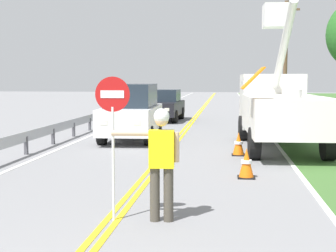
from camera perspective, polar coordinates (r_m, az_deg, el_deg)
name	(u,v)px	position (r m, az deg, el deg)	size (l,w,h in m)	color
centerline_yellow_left	(186,127)	(23.00, 2.14, -0.08)	(0.11, 110.00, 0.01)	yellow
centerline_yellow_right	(190,127)	(22.99, 2.58, -0.08)	(0.11, 110.00, 0.01)	yellow
edge_line_right	(264,128)	(22.99, 11.34, -0.18)	(0.12, 110.00, 0.01)	silver
edge_line_left	(114,126)	(23.56, -6.40, 0.03)	(0.12, 110.00, 0.01)	silver
flagger_worker	(161,157)	(7.68, -0.85, -3.73)	(1.09, 0.27, 1.83)	#474238
stop_sign_paddle	(113,116)	(7.69, -6.58, 1.22)	(0.56, 0.04, 2.33)	silver
utility_bucket_truck	(278,106)	(16.46, 12.99, 2.36)	(2.67, 6.89, 4.87)	white
oncoming_suv_nearest	(132,112)	(18.00, -4.33, 1.69)	(2.04, 4.66, 2.10)	silver
oncoming_sedan_second	(163,106)	(26.23, -0.56, 2.45)	(2.06, 4.18, 1.70)	black
utility_pole_mid	(285,54)	(34.76, 13.79, 8.30)	(1.80, 0.28, 7.65)	brown
traffic_cone_lead	(246,164)	(11.28, 9.30, -4.43)	(0.40, 0.40, 0.70)	orange
traffic_cone_mid	(239,144)	(14.55, 8.38, -2.16)	(0.40, 0.40, 0.70)	orange
guardrail_left_shoulder	(82,121)	(20.49, -10.18, 0.58)	(0.10, 32.00, 0.71)	#9EA0A3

